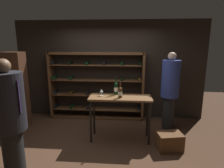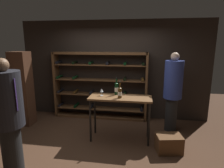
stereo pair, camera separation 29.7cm
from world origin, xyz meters
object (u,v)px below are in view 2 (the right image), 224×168
(person_host_in_suit, at_px, (7,113))
(wine_bottle_amber_reserve, at_px, (116,88))
(wine_rack, at_px, (99,86))
(wine_crate, at_px, (169,144))
(wine_bottle_green_slim, at_px, (120,92))
(wine_glass_stemmed_right, at_px, (102,91))
(display_cabinet, at_px, (22,89))
(tasting_table, at_px, (120,102))
(person_bystander_red_print, at_px, (173,89))

(person_host_in_suit, distance_m, wine_bottle_amber_reserve, 2.15)
(wine_rack, distance_m, wine_crate, 2.41)
(wine_bottle_green_slim, relative_size, wine_glass_stemmed_right, 2.38)
(display_cabinet, bearing_deg, wine_bottle_green_slim, -10.91)
(tasting_table, xyz_separation_m, wine_crate, (1.00, -0.35, -0.68))
(display_cabinet, relative_size, wine_glass_stemmed_right, 12.90)
(tasting_table, distance_m, display_cabinet, 2.59)
(wine_rack, distance_m, wine_glass_stemmed_right, 1.17)
(display_cabinet, xyz_separation_m, wine_glass_stemmed_right, (2.15, -0.38, 0.14))
(wine_rack, relative_size, display_cabinet, 1.38)
(wine_bottle_amber_reserve, bearing_deg, display_cabinet, 174.41)
(display_cabinet, height_order, wine_bottle_green_slim, display_cabinet)
(person_bystander_red_print, height_order, wine_crate, person_bystander_red_print)
(person_bystander_red_print, distance_m, wine_bottle_green_slim, 1.36)
(person_host_in_suit, relative_size, wine_glass_stemmed_right, 12.89)
(wine_glass_stemmed_right, bearing_deg, wine_bottle_green_slim, -15.26)
(wine_crate, relative_size, wine_bottle_green_slim, 1.38)
(display_cabinet, xyz_separation_m, wine_bottle_green_slim, (2.56, -0.49, 0.15))
(person_bystander_red_print, relative_size, display_cabinet, 1.00)
(wine_rack, xyz_separation_m, wine_crate, (1.72, -1.51, -0.75))
(wine_rack, bearing_deg, wine_bottle_green_slim, -59.73)
(wine_crate, bearing_deg, wine_glass_stemmed_right, 164.33)
(wine_crate, height_order, wine_bottle_green_slim, wine_bottle_green_slim)
(person_bystander_red_print, xyz_separation_m, wine_crate, (-0.16, -0.99, -0.87))
(person_host_in_suit, distance_m, wine_crate, 2.93)
(person_bystander_red_print, bearing_deg, wine_crate, -21.39)
(tasting_table, relative_size, wine_glass_stemmed_right, 9.06)
(person_bystander_red_print, bearing_deg, display_cabinet, -98.74)
(wine_rack, xyz_separation_m, wine_glass_stemmed_right, (0.31, -1.12, 0.15))
(wine_rack, height_order, tasting_table, wine_rack)
(wine_bottle_green_slim, bearing_deg, wine_rack, 120.27)
(display_cabinet, bearing_deg, wine_glass_stemmed_right, -10.06)
(wine_rack, bearing_deg, tasting_table, -58.23)
(tasting_table, height_order, display_cabinet, display_cabinet)
(person_host_in_suit, bearing_deg, wine_crate, 93.82)
(tasting_table, height_order, person_host_in_suit, person_host_in_suit)
(wine_glass_stemmed_right, bearing_deg, wine_crate, -15.67)
(wine_glass_stemmed_right, bearing_deg, wine_rack, 105.35)
(tasting_table, bearing_deg, display_cabinet, 170.56)
(wine_crate, height_order, display_cabinet, display_cabinet)
(person_host_in_suit, bearing_deg, wine_rack, 143.36)
(wine_bottle_green_slim, bearing_deg, person_bystander_red_print, 30.95)
(tasting_table, relative_size, wine_crate, 2.75)
(wine_bottle_amber_reserve, bearing_deg, wine_bottle_green_slim, -67.17)
(wine_rack, bearing_deg, wine_bottle_amber_reserve, -57.95)
(tasting_table, xyz_separation_m, person_bystander_red_print, (1.17, 0.63, 0.20))
(person_host_in_suit, height_order, wine_crate, person_host_in_suit)
(wine_crate, bearing_deg, wine_bottle_amber_reserve, 154.17)
(person_host_in_suit, height_order, wine_glass_stemmed_right, person_host_in_suit)
(wine_glass_stemmed_right, bearing_deg, wine_bottle_amber_reserve, 24.87)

